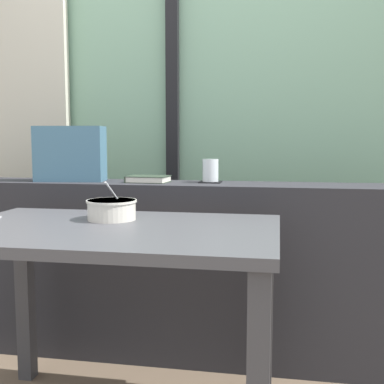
{
  "coord_description": "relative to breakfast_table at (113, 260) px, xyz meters",
  "views": [
    {
      "loc": [
        0.48,
        -1.62,
        1.03
      ],
      "look_at": [
        0.12,
        0.42,
        0.8
      ],
      "focal_mm": 45.33,
      "sensor_mm": 36.0,
      "label": 1
    }
  ],
  "objects": [
    {
      "name": "outdoor_backdrop",
      "position": [
        0.06,
        1.32,
        0.78
      ],
      "size": [
        4.8,
        0.08,
        2.8
      ],
      "primitive_type": "cube",
      "color": "#84B293",
      "rests_on": "ground"
    },
    {
      "name": "curtain_left_panel",
      "position": [
        -0.98,
        1.22,
        0.63
      ],
      "size": [
        0.56,
        0.06,
        2.5
      ],
      "primitive_type": "cube",
      "color": "beige",
      "rests_on": "ground"
    },
    {
      "name": "window_divider_post",
      "position": [
        -0.07,
        1.25,
        0.68
      ],
      "size": [
        0.07,
        0.05,
        2.6
      ],
      "primitive_type": "cube",
      "color": "black",
      "rests_on": "ground"
    },
    {
      "name": "dark_console_ledge",
      "position": [
        0.06,
        0.63,
        -0.2
      ],
      "size": [
        2.8,
        0.29,
        0.83
      ],
      "primitive_type": "cube",
      "color": "#2D2D33",
      "rests_on": "ground"
    },
    {
      "name": "breakfast_table",
      "position": [
        0.0,
        0.0,
        0.0
      ],
      "size": [
        1.11,
        0.71,
        0.73
      ],
      "color": "#414145",
      "rests_on": "ground"
    },
    {
      "name": "coaster_square",
      "position": [
        0.24,
        0.67,
        0.21
      ],
      "size": [
        0.1,
        0.1,
        0.0
      ],
      "primitive_type": "cube",
      "color": "black",
      "rests_on": "dark_console_ledge"
    },
    {
      "name": "juice_glass",
      "position": [
        0.24,
        0.67,
        0.26
      ],
      "size": [
        0.07,
        0.07,
        0.1
      ],
      "color": "white",
      "rests_on": "coaster_square"
    },
    {
      "name": "closed_book",
      "position": [
        -0.05,
        0.63,
        0.22
      ],
      "size": [
        0.2,
        0.15,
        0.03
      ],
      "color": "#334233",
      "rests_on": "dark_console_ledge"
    },
    {
      "name": "throw_pillow",
      "position": [
        -0.43,
        0.63,
        0.34
      ],
      "size": [
        0.34,
        0.18,
        0.26
      ],
      "primitive_type": "cube",
      "rotation": [
        0.0,
        0.0,
        0.13
      ],
      "color": "#426B84",
      "rests_on": "dark_console_ledge"
    },
    {
      "name": "soup_bowl",
      "position": [
        -0.05,
        0.13,
        0.15
      ],
      "size": [
        0.18,
        0.18,
        0.14
      ],
      "color": "silver",
      "rests_on": "breakfast_table"
    }
  ]
}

